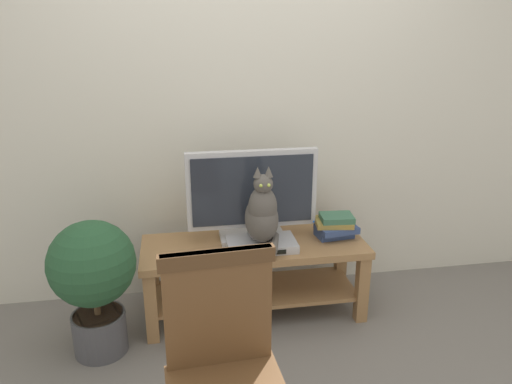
{
  "coord_description": "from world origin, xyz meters",
  "views": [
    {
      "loc": [
        -0.45,
        -2.17,
        1.76
      ],
      "look_at": [
        0.0,
        0.49,
        0.83
      ],
      "focal_mm": 34.53,
      "sensor_mm": 36.0,
      "label": 1
    }
  ],
  "objects_px": {
    "cat": "(262,213)",
    "media_box": "(261,244)",
    "tv": "(253,194)",
    "wooden_chair": "(224,362)",
    "tv_stand": "(255,264)",
    "book_stack": "(335,226)",
    "potted_plant": "(93,276)"
  },
  "relations": [
    {
      "from": "tv_stand",
      "to": "wooden_chair",
      "type": "xyz_separation_m",
      "value": [
        -0.31,
        -1.16,
        0.21
      ]
    },
    {
      "from": "tv_stand",
      "to": "potted_plant",
      "type": "relative_size",
      "value": 1.75
    },
    {
      "from": "wooden_chair",
      "to": "tv",
      "type": "bearing_deg",
      "value": 75.82
    },
    {
      "from": "tv_stand",
      "to": "book_stack",
      "type": "height_order",
      "value": "book_stack"
    },
    {
      "from": "cat",
      "to": "media_box",
      "type": "bearing_deg",
      "value": 93.99
    },
    {
      "from": "media_box",
      "to": "potted_plant",
      "type": "bearing_deg",
      "value": -169.78
    },
    {
      "from": "book_stack",
      "to": "potted_plant",
      "type": "relative_size",
      "value": 0.35
    },
    {
      "from": "tv",
      "to": "book_stack",
      "type": "distance_m",
      "value": 0.56
    },
    {
      "from": "wooden_chair",
      "to": "potted_plant",
      "type": "relative_size",
      "value": 1.23
    },
    {
      "from": "cat",
      "to": "book_stack",
      "type": "xyz_separation_m",
      "value": [
        0.48,
        0.1,
        -0.15
      ]
    },
    {
      "from": "media_box",
      "to": "wooden_chair",
      "type": "xyz_separation_m",
      "value": [
        -0.34,
        -1.09,
        0.04
      ]
    },
    {
      "from": "tv_stand",
      "to": "tv",
      "type": "distance_m",
      "value": 0.44
    },
    {
      "from": "potted_plant",
      "to": "book_stack",
      "type": "bearing_deg",
      "value": 10.07
    },
    {
      "from": "tv_stand",
      "to": "wooden_chair",
      "type": "bearing_deg",
      "value": -104.99
    },
    {
      "from": "media_box",
      "to": "potted_plant",
      "type": "distance_m",
      "value": 0.97
    },
    {
      "from": "media_box",
      "to": "potted_plant",
      "type": "relative_size",
      "value": 0.52
    },
    {
      "from": "tv",
      "to": "cat",
      "type": "height_order",
      "value": "tv"
    },
    {
      "from": "cat",
      "to": "wooden_chair",
      "type": "bearing_deg",
      "value": -107.63
    },
    {
      "from": "tv",
      "to": "book_stack",
      "type": "xyz_separation_m",
      "value": [
        0.51,
        -0.06,
        -0.22
      ]
    },
    {
      "from": "tv",
      "to": "cat",
      "type": "relative_size",
      "value": 1.68
    },
    {
      "from": "wooden_chair",
      "to": "book_stack",
      "type": "distance_m",
      "value": 1.44
    },
    {
      "from": "tv",
      "to": "book_stack",
      "type": "relative_size",
      "value": 2.93
    },
    {
      "from": "media_box",
      "to": "wooden_chair",
      "type": "height_order",
      "value": "wooden_chair"
    },
    {
      "from": "tv",
      "to": "cat",
      "type": "distance_m",
      "value": 0.17
    },
    {
      "from": "tv",
      "to": "wooden_chair",
      "type": "distance_m",
      "value": 1.29
    },
    {
      "from": "media_box",
      "to": "cat",
      "type": "xyz_separation_m",
      "value": [
        0.0,
        -0.01,
        0.2
      ]
    },
    {
      "from": "wooden_chair",
      "to": "potted_plant",
      "type": "distance_m",
      "value": 1.11
    },
    {
      "from": "tv_stand",
      "to": "tv",
      "type": "height_order",
      "value": "tv"
    },
    {
      "from": "tv",
      "to": "potted_plant",
      "type": "bearing_deg",
      "value": -161.15
    },
    {
      "from": "tv_stand",
      "to": "media_box",
      "type": "bearing_deg",
      "value": -68.23
    },
    {
      "from": "tv_stand",
      "to": "media_box",
      "type": "distance_m",
      "value": 0.18
    },
    {
      "from": "media_box",
      "to": "book_stack",
      "type": "bearing_deg",
      "value": 9.78
    }
  ]
}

